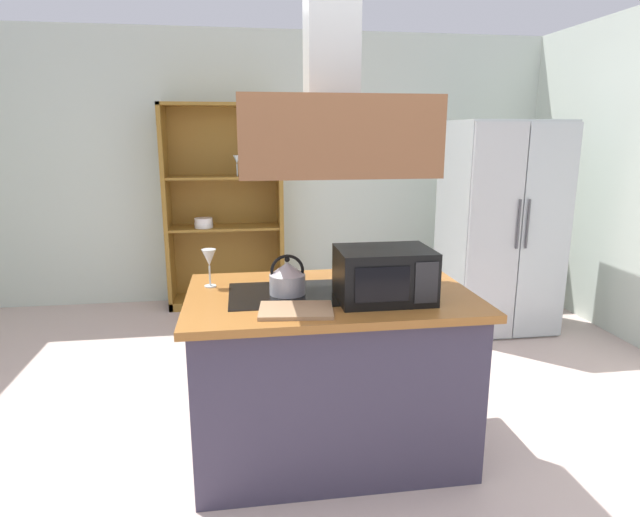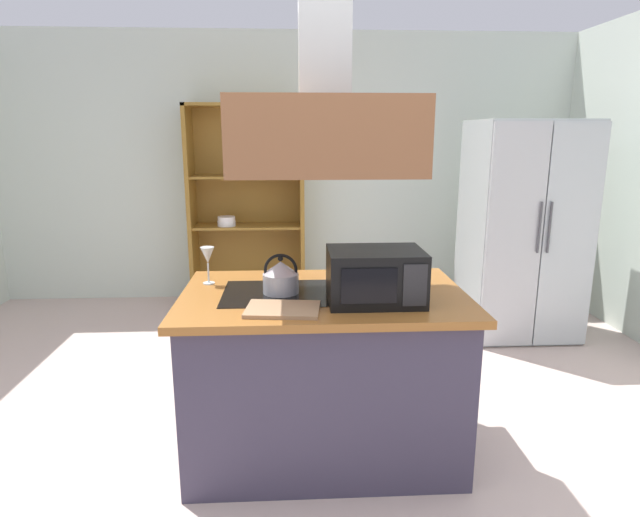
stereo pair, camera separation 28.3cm
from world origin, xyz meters
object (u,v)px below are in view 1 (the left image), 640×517
microwave (384,275)px  wine_glass_on_counter (209,259)px  dish_cabinet (225,218)px  kettle (287,278)px  cutting_board (296,310)px  refrigerator (499,227)px

microwave → wine_glass_on_counter: 0.94m
dish_cabinet → kettle: bearing=-82.0°
cutting_board → microwave: microwave is taller
wine_glass_on_counter → microwave: bearing=-23.1°
refrigerator → kettle: bearing=-140.0°
refrigerator → kettle: size_ratio=8.78×
kettle → cutting_board: (0.01, -0.29, -0.08)m
wine_glass_on_counter → kettle: bearing=-26.9°
cutting_board → wine_glass_on_counter: size_ratio=1.65×
refrigerator → microwave: bearing=-129.9°
kettle → microwave: 0.49m
dish_cabinet → wine_glass_on_counter: 2.54m
dish_cabinet → kettle: (0.39, -2.74, 0.11)m
dish_cabinet → wine_glass_on_counter: (-0.02, -2.53, 0.17)m
cutting_board → wine_glass_on_counter: (-0.41, 0.49, 0.14)m
microwave → cutting_board: bearing=-164.9°
cutting_board → wine_glass_on_counter: wine_glass_on_counter is taller
refrigerator → dish_cabinet: (-2.40, 1.04, -0.03)m
kettle → microwave: size_ratio=0.45×
dish_cabinet → cutting_board: bearing=-82.5°
kettle → cutting_board: 0.30m
refrigerator → microwave: 2.42m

